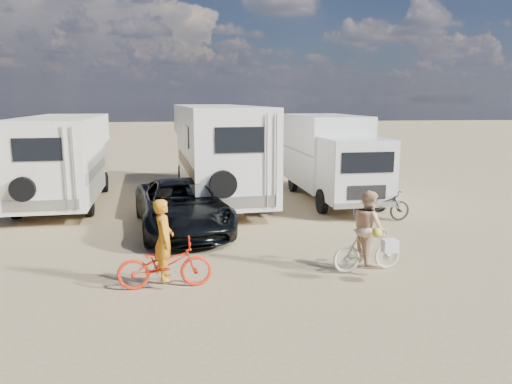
{
  "coord_description": "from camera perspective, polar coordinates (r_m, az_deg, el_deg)",
  "views": [
    {
      "loc": [
        -0.82,
        -10.23,
        3.53
      ],
      "look_at": [
        0.56,
        1.46,
        1.3
      ],
      "focal_mm": 34.31,
      "sensor_mm": 36.0,
      "label": 1
    }
  ],
  "objects": [
    {
      "name": "bike_man",
      "position": [
        9.5,
        -10.58,
        -8.27
      ],
      "size": [
        1.81,
        0.73,
        0.93
      ],
      "primitive_type": "imported",
      "rotation": [
        0.0,
        0.0,
        1.64
      ],
      "color": "red",
      "rests_on": "ground"
    },
    {
      "name": "cooler",
      "position": [
        14.87,
        -4.44,
        -2.23
      ],
      "size": [
        0.56,
        0.45,
        0.4
      ],
      "primitive_type": "cube",
      "rotation": [
        0.0,
        0.0,
        0.19
      ],
      "color": "#215E8D",
      "rests_on": "ground"
    },
    {
      "name": "rv_main",
      "position": [
        17.77,
        -4.62,
        4.65
      ],
      "size": [
        3.35,
        9.25,
        3.31
      ],
      "primitive_type": null,
      "rotation": [
        0.0,
        0.0,
        0.1
      ],
      "color": "silver",
      "rests_on": "ground"
    },
    {
      "name": "bike_woman",
      "position": [
        10.48,
        12.86,
        -6.59
      ],
      "size": [
        1.58,
        0.66,
        0.92
      ],
      "primitive_type": "imported",
      "rotation": [
        0.0,
        0.0,
        1.73
      ],
      "color": "beige",
      "rests_on": "ground"
    },
    {
      "name": "ground",
      "position": [
        10.85,
        -2.06,
        -8.27
      ],
      "size": [
        140.0,
        140.0,
        0.0
      ],
      "primitive_type": "plane",
      "color": "tan",
      "rests_on": "ground"
    },
    {
      "name": "dark_suv",
      "position": [
        13.46,
        -8.64,
        -1.61
      ],
      "size": [
        3.06,
        5.22,
        1.36
      ],
      "primitive_type": "imported",
      "rotation": [
        0.0,
        0.0,
        0.17
      ],
      "color": "black",
      "rests_on": "ground"
    },
    {
      "name": "rider_man",
      "position": [
        9.41,
        -10.65,
        -6.51
      ],
      "size": [
        0.41,
        0.59,
        1.54
      ],
      "primitive_type": "imported",
      "rotation": [
        0.0,
        0.0,
        1.64
      ],
      "color": "orange",
      "rests_on": "ground"
    },
    {
      "name": "rv_left",
      "position": [
        17.84,
        -21.49,
        3.39
      ],
      "size": [
        2.79,
        6.97,
        2.96
      ],
      "primitive_type": null,
      "rotation": [
        0.0,
        0.0,
        0.07
      ],
      "color": "white",
      "rests_on": "ground"
    },
    {
      "name": "bike_parked",
      "position": [
        14.8,
        14.34,
        -1.56
      ],
      "size": [
        1.8,
        0.71,
        0.93
      ],
      "primitive_type": "imported",
      "rotation": [
        0.0,
        0.0,
        1.62
      ],
      "color": "black",
      "rests_on": "ground"
    },
    {
      "name": "rider_woman",
      "position": [
        10.39,
        12.93,
        -4.97
      ],
      "size": [
        0.69,
        0.83,
        1.54
      ],
      "primitive_type": "imported",
      "rotation": [
        0.0,
        0.0,
        1.73
      ],
      "color": "#D4AA84",
      "rests_on": "ground"
    },
    {
      "name": "crate",
      "position": [
        14.77,
        -2.39,
        -2.36
      ],
      "size": [
        0.54,
        0.54,
        0.38
      ],
      "primitive_type": "cube",
      "rotation": [
        0.0,
        0.0,
        -0.17
      ],
      "color": "#997353",
      "rests_on": "ground"
    },
    {
      "name": "box_truck",
      "position": [
        17.37,
        8.93,
        3.84
      ],
      "size": [
        2.43,
        6.38,
        2.97
      ],
      "primitive_type": null,
      "rotation": [
        0.0,
        0.0,
        0.05
      ],
      "color": "silver",
      "rests_on": "ground"
    }
  ]
}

